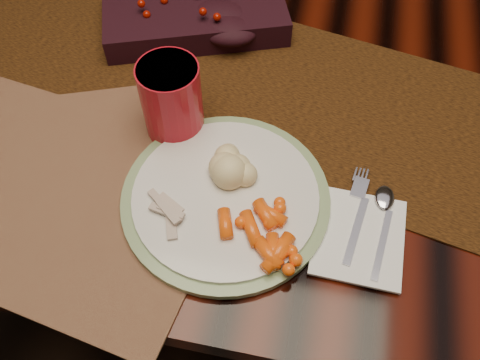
% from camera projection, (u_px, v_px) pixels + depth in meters
% --- Properties ---
extents(floor, '(5.00, 5.00, 0.00)m').
position_uv_depth(floor, '(263.00, 251.00, 1.52)').
color(floor, black).
rests_on(floor, ground).
extents(dining_table, '(1.80, 1.00, 0.75)m').
position_uv_depth(dining_table, '(270.00, 182.00, 1.20)').
color(dining_table, black).
rests_on(dining_table, floor).
extents(table_runner, '(1.73, 0.69, 0.00)m').
position_uv_depth(table_runner, '(303.00, 99.00, 0.84)').
color(table_runner, '#512D12').
rests_on(table_runner, dining_table).
extents(centerpiece, '(0.36, 0.27, 0.06)m').
position_uv_depth(centerpiece, '(195.00, 11.00, 0.92)').
color(centerpiece, black).
rests_on(centerpiece, table_runner).
extents(placemat_main, '(0.51, 0.44, 0.00)m').
position_uv_depth(placemat_main, '(55.00, 171.00, 0.76)').
color(placemat_main, brown).
rests_on(placemat_main, dining_table).
extents(placemat_second, '(0.51, 0.41, 0.00)m').
position_uv_depth(placemat_second, '(61.00, 197.00, 0.74)').
color(placemat_second, brown).
rests_on(placemat_second, dining_table).
extents(dinner_plate, '(0.33, 0.33, 0.02)m').
position_uv_depth(dinner_plate, '(226.00, 197.00, 0.72)').
color(dinner_plate, silver).
rests_on(dinner_plate, placemat_main).
extents(baby_carrots, '(0.12, 0.10, 0.02)m').
position_uv_depth(baby_carrots, '(249.00, 232.00, 0.67)').
color(baby_carrots, '#FF560D').
rests_on(baby_carrots, dinner_plate).
extents(mashed_potatoes, '(0.10, 0.10, 0.05)m').
position_uv_depth(mashed_potatoes, '(231.00, 162.00, 0.72)').
color(mashed_potatoes, beige).
rests_on(mashed_potatoes, dinner_plate).
extents(turkey_shreds, '(0.10, 0.09, 0.02)m').
position_uv_depth(turkey_shreds, '(168.00, 209.00, 0.70)').
color(turkey_shreds, '#A59B93').
rests_on(turkey_shreds, dinner_plate).
extents(napkin, '(0.13, 0.14, 0.00)m').
position_uv_depth(napkin, '(359.00, 237.00, 0.70)').
color(napkin, white).
rests_on(napkin, placemat_main).
extents(fork, '(0.04, 0.14, 0.00)m').
position_uv_depth(fork, '(357.00, 219.00, 0.71)').
color(fork, silver).
rests_on(fork, napkin).
extents(spoon, '(0.05, 0.14, 0.00)m').
position_uv_depth(spoon, '(383.00, 229.00, 0.70)').
color(spoon, silver).
rests_on(spoon, napkin).
extents(red_cup, '(0.10, 0.10, 0.13)m').
position_uv_depth(red_cup, '(172.00, 100.00, 0.75)').
color(red_cup, '#B1111F').
rests_on(red_cup, placemat_main).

